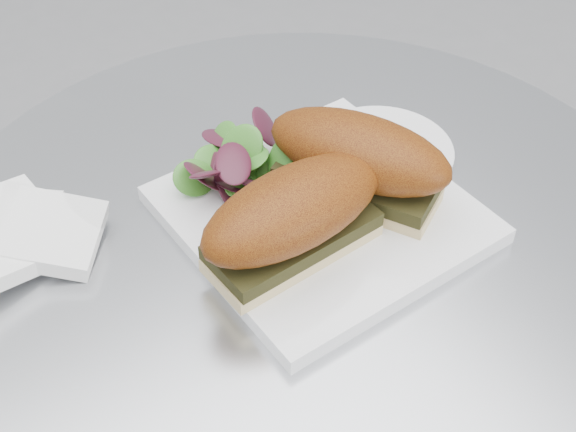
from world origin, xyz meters
name	(u,v)px	position (x,y,z in m)	size (l,w,h in m)	color
table	(302,393)	(0.00, 0.00, 0.49)	(0.70, 0.70, 0.73)	#B1B2B8
plate	(321,214)	(0.02, 0.01, 0.74)	(0.24, 0.24, 0.02)	white
sandwich_left	(293,216)	(-0.03, -0.02, 0.79)	(0.18, 0.09, 0.08)	beige
sandwich_right	(359,159)	(0.06, 0.01, 0.79)	(0.15, 0.19, 0.08)	beige
salad	(243,158)	(-0.01, 0.08, 0.77)	(0.10, 0.10, 0.05)	#519631
napkin	(30,244)	(-0.21, 0.12, 0.74)	(0.13, 0.13, 0.02)	white
saucer	(381,153)	(0.13, 0.05, 0.74)	(0.14, 0.14, 0.01)	white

